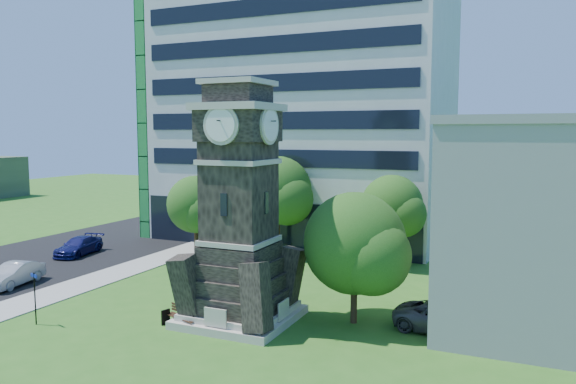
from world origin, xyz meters
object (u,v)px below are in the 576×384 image
at_px(car_east_lot, 447,319).
at_px(park_bench, 182,316).
at_px(street_sign, 35,292).
at_px(clock_tower, 239,219).
at_px(car_street_north, 79,246).
at_px(car_street_mid, 14,274).

bearing_deg(car_east_lot, park_bench, 115.86).
bearing_deg(park_bench, street_sign, -140.45).
bearing_deg(clock_tower, car_east_lot, 13.81).
bearing_deg(street_sign, park_bench, 39.57).
relative_size(clock_tower, car_street_north, 2.55).
height_order(clock_tower, car_street_mid, clock_tower).
bearing_deg(car_street_mid, car_east_lot, -6.24).
bearing_deg(car_street_mid, car_street_north, 97.67).
bearing_deg(clock_tower, car_street_north, 156.08).
distance_m(car_east_lot, street_sign, 20.47).
distance_m(clock_tower, car_east_lot, 11.28).
distance_m(clock_tower, car_street_north, 21.58).
xyz_separation_m(car_street_mid, car_street_north, (-2.97, 8.53, -0.02)).
bearing_deg(car_street_north, car_street_mid, -81.04).
xyz_separation_m(car_street_north, street_sign, (10.14, -13.28, 0.98)).
bearing_deg(car_east_lot, clock_tower, 109.63).
height_order(clock_tower, car_east_lot, clock_tower).
relative_size(car_street_north, car_east_lot, 0.95).
xyz_separation_m(park_bench, street_sign, (-6.93, -2.73, 1.13)).
height_order(clock_tower, car_street_north, clock_tower).
height_order(car_street_north, car_east_lot, car_east_lot).
height_order(car_east_lot, street_sign, street_sign).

